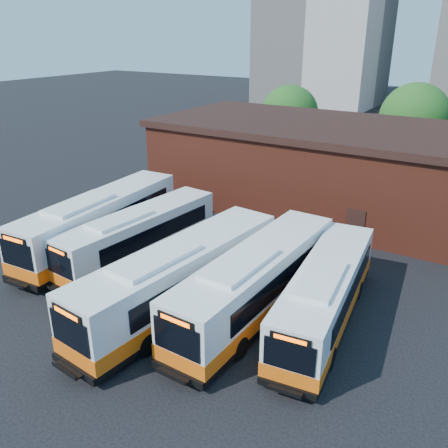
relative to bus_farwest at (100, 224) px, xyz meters
The scene contains 10 objects.
ground 11.75m from the bus_farwest, 26.28° to the right, with size 220.00×220.00×0.00m, color black.
bus_farwest is the anchor object (origin of this frame).
bus_west 3.22m from the bus_farwest, ahead, with size 3.32×11.66×3.14m.
bus_midwest 9.22m from the bus_farwest, 20.38° to the right, with size 3.91×13.20×3.55m.
bus_mideast 11.97m from the bus_farwest, ahead, with size 2.98×12.64×3.42m.
bus_east 15.00m from the bus_farwest, ahead, with size 3.64×11.55×3.10m.
transit_worker 14.53m from the bus_farwest, 28.51° to the right, with size 0.62×0.41×1.71m, color black.
depot_building 18.22m from the bus_farwest, 54.89° to the left, with size 28.60×12.60×6.40m.
tree_west 27.02m from the bus_farwest, 89.07° to the left, with size 6.00×6.00×7.65m.
tree_mid 31.61m from the bus_farwest, 66.68° to the left, with size 6.56×6.56×8.36m.
Camera 1 is at (10.61, -13.99, 12.85)m, focal length 38.00 mm.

